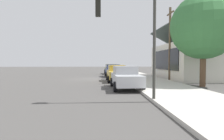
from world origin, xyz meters
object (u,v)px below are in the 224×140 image
at_px(car_olive, 111,69).
at_px(traffic_light_main, 132,27).
at_px(shade_tree, 204,27).
at_px(car_silver, 126,77).
at_px(car_mustard, 117,73).
at_px(utility_pole_wooden, 170,42).
at_px(fire_hydrant_red, 130,75).
at_px(car_navy, 113,71).

xyz_separation_m(car_olive, traffic_light_main, (21.43, -0.13, 2.67)).
xyz_separation_m(shade_tree, traffic_light_main, (5.39, -6.36, -1.08)).
xyz_separation_m(car_silver, traffic_light_main, (4.62, -0.30, 2.68)).
distance_m(car_mustard, shade_tree, 8.54).
relative_size(car_olive, car_mustard, 1.09).
height_order(utility_pole_wooden, fire_hydrant_red, utility_pole_wooden).
bearing_deg(fire_hydrant_red, car_silver, -10.66).
bearing_deg(car_navy, car_silver, -1.03).
height_order(traffic_light_main, fire_hydrant_red, traffic_light_main).
height_order(car_navy, fire_hydrant_red, car_navy).
relative_size(car_mustard, traffic_light_main, 0.85).
relative_size(car_mustard, car_silver, 0.98).
distance_m(utility_pole_wooden, fire_hydrant_red, 5.41).
relative_size(car_olive, car_navy, 1.07).
relative_size(car_silver, fire_hydrant_red, 6.40).
height_order(car_navy, traffic_light_main, traffic_light_main).
distance_m(car_silver, fire_hydrant_red, 7.33).
bearing_deg(car_silver, utility_pole_wooden, 136.80).
relative_size(car_navy, shade_tree, 0.64).
bearing_deg(car_mustard, car_navy, 178.85).
bearing_deg(car_olive, utility_pole_wooden, 24.05).
bearing_deg(fire_hydrant_red, shade_tree, 36.21).
bearing_deg(fire_hydrant_red, car_navy, -156.17).
xyz_separation_m(car_mustard, fire_hydrant_red, (-1.99, 1.56, -0.32)).
xyz_separation_m(car_silver, fire_hydrant_red, (-7.20, 1.36, -0.32)).
distance_m(car_olive, shade_tree, 17.61).
relative_size(traffic_light_main, utility_pole_wooden, 0.69).
bearing_deg(shade_tree, car_navy, -147.88).
bearing_deg(car_silver, car_mustard, -179.13).
relative_size(car_navy, car_mustard, 1.01).
distance_m(car_navy, shade_tree, 12.42).
relative_size(car_navy, traffic_light_main, 0.86).
xyz_separation_m(car_mustard, shade_tree, (4.43, 6.26, 3.76)).
xyz_separation_m(car_mustard, utility_pole_wooden, (-0.77, 5.56, 3.11)).
relative_size(utility_pole_wooden, fire_hydrant_red, 10.56).
relative_size(shade_tree, traffic_light_main, 1.36).
bearing_deg(car_silver, traffic_light_main, -5.13).
height_order(car_mustard, utility_pole_wooden, utility_pole_wooden).
bearing_deg(fire_hydrant_red, traffic_light_main, -8.00).
bearing_deg(shade_tree, fire_hydrant_red, -143.79).
distance_m(car_navy, traffic_light_main, 15.65).
distance_m(car_silver, traffic_light_main, 5.34).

